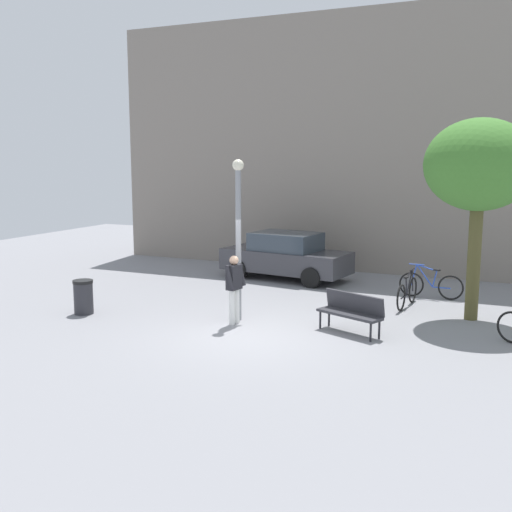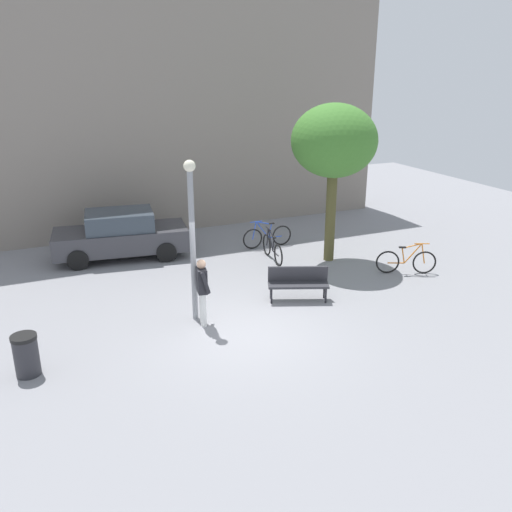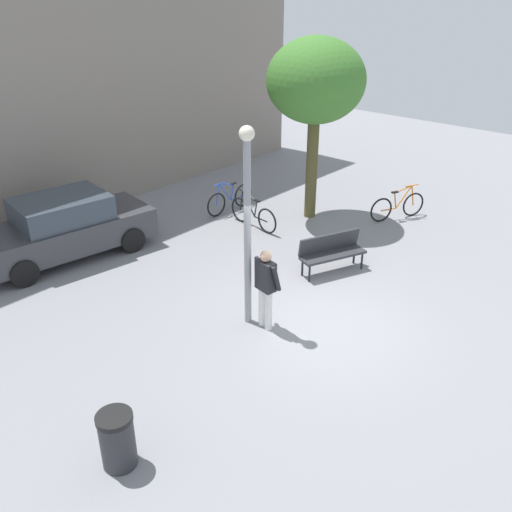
{
  "view_description": "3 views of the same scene",
  "coord_description": "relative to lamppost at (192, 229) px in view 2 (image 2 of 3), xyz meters",
  "views": [
    {
      "loc": [
        5.58,
        -12.19,
        3.97
      ],
      "look_at": [
        -0.56,
        1.48,
        1.57
      ],
      "focal_mm": 43.03,
      "sensor_mm": 36.0,
      "label": 1
    },
    {
      "loc": [
        -4.33,
        -10.53,
        5.92
      ],
      "look_at": [
        0.7,
        0.96,
        1.48
      ],
      "focal_mm": 37.62,
      "sensor_mm": 36.0,
      "label": 2
    },
    {
      "loc": [
        -7.67,
        -5.16,
        6.12
      ],
      "look_at": [
        -0.56,
        1.2,
        1.32
      ],
      "focal_mm": 38.37,
      "sensor_mm": 36.0,
      "label": 3
    }
  ],
  "objects": [
    {
      "name": "person_by_lamppost",
      "position": [
        0.07,
        -0.39,
        -1.34
      ],
      "size": [
        0.35,
        0.62,
        1.67
      ],
      "color": "white",
      "rests_on": "ground_plane"
    },
    {
      "name": "bicycle_blue",
      "position": [
        3.98,
        4.38,
        -1.93
      ],
      "size": [
        1.81,
        0.1,
        0.97
      ],
      "color": "black",
      "rests_on": "ground_plane"
    },
    {
      "name": "bicycle_black",
      "position": [
        3.56,
        3.08,
        -1.93
      ],
      "size": [
        0.23,
        1.81,
        0.97
      ],
      "color": "black",
      "rests_on": "ground_plane"
    },
    {
      "name": "parked_car_charcoal",
      "position": [
        -0.83,
        5.3,
        -1.54
      ],
      "size": [
        4.39,
        2.26,
        1.55
      ],
      "color": "#38383D",
      "rests_on": "ground_plane"
    },
    {
      "name": "bicycle_orange",
      "position": [
        6.76,
        0.4,
        -1.93
      ],
      "size": [
        1.66,
        0.82,
        0.97
      ],
      "color": "black",
      "rests_on": "ground_plane"
    },
    {
      "name": "building_facade",
      "position": [
        0.87,
        8.53,
        2.16
      ],
      "size": [
        18.69,
        2.0,
        8.94
      ],
      "primitive_type": "cube",
      "color": "gray",
      "rests_on": "ground_plane"
    },
    {
      "name": "trash_bin",
      "position": [
        -3.9,
        -1.11,
        -1.87
      ],
      "size": [
        0.51,
        0.51,
        0.88
      ],
      "color": "#2D2D33",
      "rests_on": "ground_plane"
    },
    {
      "name": "ground_plane",
      "position": [
        0.87,
        -1.13,
        -2.31
      ],
      "size": [
        36.0,
        36.0,
        0.0
      ],
      "primitive_type": "plane",
      "color": "gray"
    },
    {
      "name": "park_bench",
      "position": [
        2.86,
        -0.01,
        -1.76
      ],
      "size": [
        1.66,
        1.05,
        0.92
      ],
      "color": "#2D2D33",
      "rests_on": "ground_plane"
    },
    {
      "name": "lamppost",
      "position": [
        0.0,
        0.0,
        0.0
      ],
      "size": [
        0.28,
        0.28,
        3.94
      ],
      "color": "gray",
      "rests_on": "ground_plane"
    },
    {
      "name": "plaza_tree",
      "position": [
        5.26,
        2.39,
        1.46
      ],
      "size": [
        2.62,
        2.62,
        4.92
      ],
      "color": "brown",
      "rests_on": "ground_plane"
    }
  ]
}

